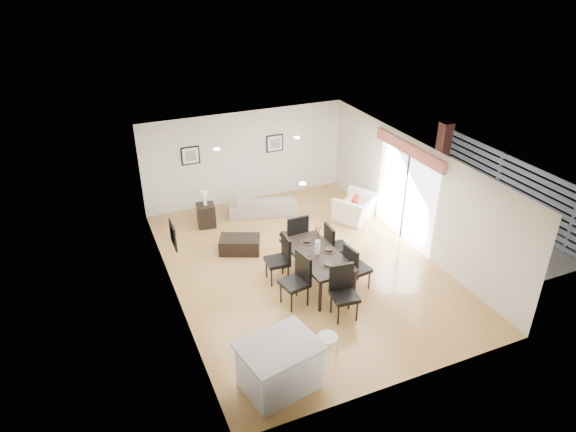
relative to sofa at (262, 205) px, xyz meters
name	(u,v)px	position (x,y,z in m)	size (l,w,h in m)	color
ground	(303,267)	(-0.09, -2.94, -0.28)	(8.00, 8.00, 0.00)	#AF8648
wall_back	(246,157)	(-0.09, 1.06, 1.07)	(6.00, 0.04, 2.70)	silver
wall_front	(407,323)	(-0.09, -6.94, 1.07)	(6.00, 0.04, 2.70)	silver
wall_left	(171,244)	(-3.09, -2.94, 1.07)	(0.04, 8.00, 2.70)	silver
wall_right	(414,194)	(2.91, -2.94, 1.07)	(0.04, 8.00, 2.70)	silver
ceiling	(304,161)	(-0.09, -2.94, 2.42)	(6.00, 8.00, 0.02)	white
sofa	(262,205)	(0.00, 0.00, 0.00)	(1.92, 0.75, 0.56)	gray
armchair	(356,208)	(2.25, -1.35, 0.08)	(1.11, 0.97, 0.72)	white
courtyard_plant_a	(497,210)	(5.81, -2.92, 0.01)	(0.53, 0.46, 0.59)	#355022
courtyard_plant_b	(462,192)	(5.61, -1.70, 0.07)	(0.40, 0.40, 0.71)	#355022
dining_table	(317,257)	(-0.10, -3.69, 0.43)	(1.05, 1.95, 0.79)	black
dining_chair_wnear	(298,277)	(-0.76, -4.14, 0.37)	(0.61, 0.61, 1.16)	black
dining_chair_wfar	(281,256)	(-0.76, -3.22, 0.34)	(0.53, 0.53, 1.12)	black
dining_chair_enear	(354,265)	(0.57, -4.18, 0.33)	(0.55, 0.55, 1.09)	black
dining_chair_efar	(334,244)	(0.57, -3.21, 0.34)	(0.53, 0.53, 1.11)	black
dining_chair_head	(343,288)	(-0.09, -4.86, 0.36)	(0.57, 0.57, 1.14)	black
dining_chair_foot	(296,234)	(-0.10, -2.52, 0.38)	(0.54, 0.54, 1.19)	black
vase	(318,243)	(-0.10, -3.69, 0.80)	(0.90, 1.38, 0.70)	white
coffee_table	(240,245)	(-1.24, -1.70, -0.08)	(0.98, 0.59, 0.39)	black
side_table	(206,215)	(-1.65, -0.07, 0.03)	(0.47, 0.47, 0.62)	black
table_lamp	(204,196)	(-1.65, -0.07, 0.61)	(0.21, 0.21, 0.40)	white
cushion	(355,203)	(2.14, -1.45, 0.30)	(0.33, 0.10, 0.33)	#A11414
kitchen_island	(280,366)	(-2.02, -6.17, 0.18)	(1.47, 1.23, 0.91)	white
bar_stool	(327,341)	(-1.11, -6.17, 0.40)	(0.36, 0.36, 0.79)	white
framed_print_back_left	(190,156)	(-1.69, 1.03, 1.37)	(0.52, 0.04, 0.52)	black
framed_print_back_right	(275,143)	(0.81, 1.03, 1.37)	(0.52, 0.04, 0.52)	black
framed_print_left_wall	(173,235)	(-3.06, -3.14, 1.37)	(0.04, 0.52, 0.52)	black
sliding_door	(407,178)	(2.86, -2.64, 1.38)	(0.12, 2.70, 2.57)	white
courtyard	(487,177)	(6.07, -2.07, 0.64)	(6.00, 6.00, 2.00)	gray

